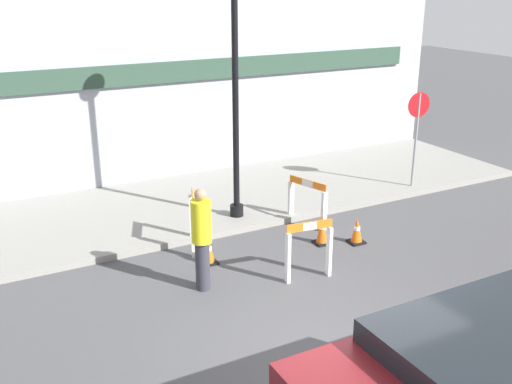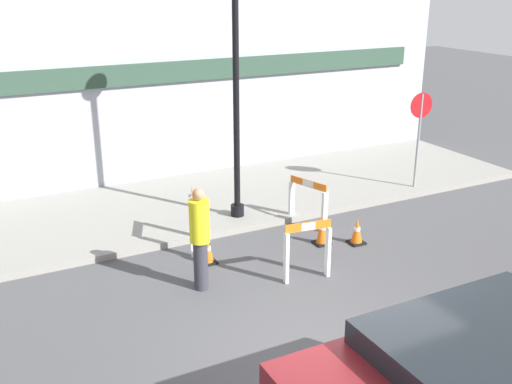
{
  "view_description": "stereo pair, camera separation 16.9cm",
  "coord_description": "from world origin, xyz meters",
  "views": [
    {
      "loc": [
        -4.13,
        -5.62,
        4.96
      ],
      "look_at": [
        1.06,
        4.13,
        1.0
      ],
      "focal_mm": 42.0,
      "sensor_mm": 36.0,
      "label": 1
    },
    {
      "loc": [
        -3.99,
        -5.7,
        4.96
      ],
      "look_at": [
        1.06,
        4.13,
        1.0
      ],
      "focal_mm": 42.0,
      "sensor_mm": 36.0,
      "label": 2
    }
  ],
  "objects": [
    {
      "name": "person_worker",
      "position": [
        -0.69,
        2.73,
        0.97
      ],
      "size": [
        0.45,
        0.45,
        1.79
      ],
      "rotation": [
        0.0,
        0.0,
        0.47
      ],
      "color": "#33333D",
      "rests_on": "ground_plane"
    },
    {
      "name": "sidewalk_slab",
      "position": [
        0.0,
        6.42,
        0.06
      ],
      "size": [
        18.0,
        3.85,
        0.13
      ],
      "color": "gray",
      "rests_on": "ground_plane"
    },
    {
      "name": "storefront_facade",
      "position": [
        0.0,
        8.42,
        2.75
      ],
      "size": [
        18.0,
        0.22,
        5.5
      ],
      "color": "#A3A8B2",
      "rests_on": "ground_plane"
    },
    {
      "name": "traffic_cone_1",
      "position": [
        2.73,
        3.02,
        0.25
      ],
      "size": [
        0.3,
        0.3,
        0.53
      ],
      "color": "black",
      "rests_on": "ground_plane"
    },
    {
      "name": "barricade_1",
      "position": [
        1.07,
        2.2,
        0.58
      ],
      "size": [
        0.85,
        0.25,
        1.07
      ],
      "rotation": [
        0.0,
        0.0,
        6.15
      ],
      "color": "white",
      "rests_on": "ground_plane"
    },
    {
      "name": "traffic_cone_2",
      "position": [
        -0.23,
        3.56,
        0.24
      ],
      "size": [
        0.3,
        0.3,
        0.51
      ],
      "color": "black",
      "rests_on": "ground_plane"
    },
    {
      "name": "ground_plane",
      "position": [
        0.0,
        0.0,
        0.0
      ],
      "size": [
        60.0,
        60.0,
        0.0
      ],
      "primitive_type": "plane",
      "color": "#4C4C4F"
    },
    {
      "name": "streetlamp_post",
      "position": [
        1.14,
        5.14,
        3.5
      ],
      "size": [
        0.44,
        0.44,
        5.25
      ],
      "color": "black",
      "rests_on": "sidewalk_slab"
    },
    {
      "name": "barricade_0",
      "position": [
        -0.23,
        4.24,
        0.61
      ],
      "size": [
        0.39,
        0.78,
        1.15
      ],
      "rotation": [
        0.0,
        0.0,
        4.37
      ],
      "color": "white",
      "rests_on": "ground_plane"
    },
    {
      "name": "traffic_cone_0",
      "position": [
        2.1,
        3.31,
        0.29
      ],
      "size": [
        0.3,
        0.3,
        0.61
      ],
      "color": "black",
      "rests_on": "ground_plane"
    },
    {
      "name": "barricade_2",
      "position": [
        2.35,
        4.25,
        0.56
      ],
      "size": [
        0.42,
        0.96,
        1.01
      ],
      "rotation": [
        0.0,
        0.0,
        8.16
      ],
      "color": "white",
      "rests_on": "ground_plane"
    },
    {
      "name": "stop_sign",
      "position": [
        5.81,
        4.87,
        1.68
      ],
      "size": [
        0.6,
        0.08,
        2.32
      ],
      "rotation": [
        0.0,
        0.0,
        3.05
      ],
      "color": "gray",
      "rests_on": "sidewalk_slab"
    }
  ]
}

